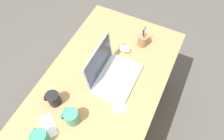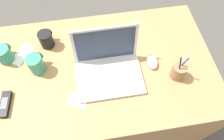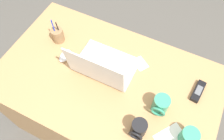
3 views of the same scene
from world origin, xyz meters
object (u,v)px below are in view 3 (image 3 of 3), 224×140
at_px(coffee_mug_white, 189,138).
at_px(coffee_mug_spare, 139,129).
at_px(computer_mouse, 65,56).
at_px(coffee_mug_tall, 160,105).
at_px(pen_holder, 58,35).
at_px(laptop, 103,66).
at_px(cordless_phone, 198,91).

xyz_separation_m(coffee_mug_white, coffee_mug_spare, (0.23, 0.07, 0.00)).
distance_m(computer_mouse, coffee_mug_white, 0.82).
relative_size(coffee_mug_tall, pen_holder, 0.62).
distance_m(laptop, coffee_mug_tall, 0.38).
height_order(cordless_phone, pen_holder, pen_holder).
xyz_separation_m(coffee_mug_tall, cordless_phone, (-0.16, -0.19, -0.04)).
relative_size(coffee_mug_white, coffee_mug_tall, 0.89).
relative_size(coffee_mug_spare, cordless_phone, 0.72).
bearing_deg(coffee_mug_spare, coffee_mug_white, -163.92).
xyz_separation_m(coffee_mug_spare, cordless_phone, (-0.21, -0.35, -0.04)).
distance_m(computer_mouse, coffee_mug_tall, 0.63).
bearing_deg(laptop, coffee_mug_spare, 142.92).
relative_size(coffee_mug_tall, cordless_phone, 0.78).
distance_m(computer_mouse, coffee_mug_spare, 0.62).
bearing_deg(pen_holder, cordless_phone, -178.36).
height_order(coffee_mug_tall, coffee_mug_spare, coffee_mug_tall).
bearing_deg(laptop, cordless_phone, -168.69).
height_order(laptop, coffee_mug_tall, laptop).
xyz_separation_m(computer_mouse, pen_holder, (0.11, -0.10, 0.03)).
bearing_deg(coffee_mug_white, pen_holder, -15.81).
bearing_deg(coffee_mug_white, coffee_mug_tall, -28.46).
bearing_deg(laptop, computer_mouse, 4.01).
height_order(coffee_mug_spare, cordless_phone, coffee_mug_spare).
bearing_deg(laptop, pen_holder, -12.75).
xyz_separation_m(computer_mouse, coffee_mug_white, (-0.80, 0.16, 0.03)).
bearing_deg(coffee_mug_spare, computer_mouse, -21.60).
height_order(coffee_mug_tall, cordless_phone, coffee_mug_tall).
relative_size(laptop, computer_mouse, 3.55).
bearing_deg(computer_mouse, laptop, -174.97).
xyz_separation_m(coffee_mug_spare, pen_holder, (0.68, -0.33, -0.00)).
relative_size(laptop, coffee_mug_tall, 3.22).
xyz_separation_m(laptop, computer_mouse, (0.25, 0.02, -0.03)).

